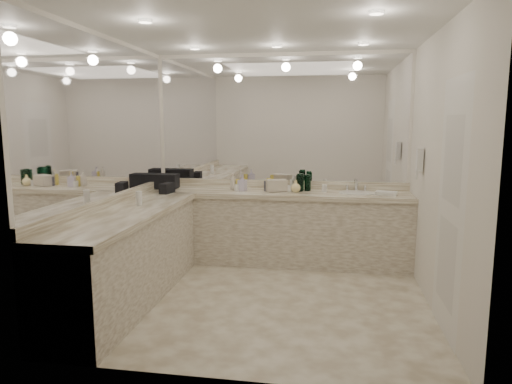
% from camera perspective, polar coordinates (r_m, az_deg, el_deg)
% --- Properties ---
extents(floor, '(3.20, 3.20, 0.00)m').
position_cam_1_polar(floor, '(4.70, 1.02, -13.04)').
color(floor, beige).
rests_on(floor, ground).
extents(ceiling, '(3.20, 3.20, 0.00)m').
position_cam_1_polar(ceiling, '(4.45, 1.11, 19.84)').
color(ceiling, white).
rests_on(ceiling, floor).
extents(wall_back, '(3.20, 0.02, 2.60)m').
position_cam_1_polar(wall_back, '(5.87, 3.15, 4.39)').
color(wall_back, silver).
rests_on(wall_back, floor).
extents(wall_left, '(0.02, 3.00, 2.60)m').
position_cam_1_polar(wall_left, '(4.88, -17.92, 3.09)').
color(wall_left, silver).
rests_on(wall_left, floor).
extents(wall_right, '(0.02, 3.00, 2.60)m').
position_cam_1_polar(wall_right, '(4.45, 21.92, 2.38)').
color(wall_right, silver).
rests_on(wall_right, floor).
extents(vanity_back_base, '(3.20, 0.60, 0.84)m').
position_cam_1_polar(vanity_back_base, '(5.71, 2.75, -4.67)').
color(vanity_back_base, silver).
rests_on(vanity_back_base, floor).
extents(vanity_back_top, '(3.20, 0.64, 0.06)m').
position_cam_1_polar(vanity_back_top, '(5.61, 2.78, -0.22)').
color(vanity_back_top, white).
rests_on(vanity_back_top, vanity_back_base).
extents(vanity_left_base, '(0.60, 2.40, 0.84)m').
position_cam_1_polar(vanity_left_base, '(4.65, -15.77, -8.15)').
color(vanity_left_base, silver).
rests_on(vanity_left_base, floor).
extents(vanity_left_top, '(0.64, 2.42, 0.06)m').
position_cam_1_polar(vanity_left_top, '(4.54, -15.89, -2.71)').
color(vanity_left_top, white).
rests_on(vanity_left_top, vanity_left_base).
extents(backsplash_back, '(3.20, 0.04, 0.10)m').
position_cam_1_polar(backsplash_back, '(5.89, 3.10, 0.98)').
color(backsplash_back, white).
rests_on(backsplash_back, vanity_back_top).
extents(backsplash_left, '(0.04, 3.00, 0.10)m').
position_cam_1_polar(backsplash_left, '(4.91, -17.52, -0.97)').
color(backsplash_left, white).
rests_on(backsplash_left, vanity_left_top).
extents(mirror_back, '(3.12, 0.01, 1.55)m').
position_cam_1_polar(mirror_back, '(5.84, 3.18, 9.03)').
color(mirror_back, white).
rests_on(mirror_back, wall_back).
extents(mirror_left, '(0.01, 2.92, 1.55)m').
position_cam_1_polar(mirror_left, '(4.85, -18.05, 8.68)').
color(mirror_left, white).
rests_on(mirror_left, wall_left).
extents(sink, '(0.44, 0.44, 0.03)m').
position_cam_1_polar(sink, '(5.59, 12.50, -0.19)').
color(sink, white).
rests_on(sink, vanity_back_top).
extents(faucet, '(0.24, 0.16, 0.14)m').
position_cam_1_polar(faucet, '(5.79, 12.41, 0.86)').
color(faucet, silver).
rests_on(faucet, vanity_back_top).
extents(wall_phone, '(0.06, 0.10, 0.24)m').
position_cam_1_polar(wall_phone, '(5.12, 19.77, 3.81)').
color(wall_phone, white).
rests_on(wall_phone, wall_right).
extents(door, '(0.02, 0.82, 2.10)m').
position_cam_1_polar(door, '(4.00, 23.08, -1.96)').
color(door, white).
rests_on(door, wall_right).
extents(black_toiletry_bag, '(0.32, 0.20, 0.18)m').
position_cam_1_polar(black_toiletry_bag, '(5.92, -11.26, 1.27)').
color(black_toiletry_bag, black).
rests_on(black_toiletry_bag, vanity_back_top).
extents(black_bag_spill, '(0.13, 0.23, 0.12)m').
position_cam_1_polar(black_bag_spill, '(5.56, -11.06, 0.48)').
color(black_bag_spill, black).
rests_on(black_bag_spill, vanity_left_top).
extents(cream_cosmetic_case, '(0.28, 0.24, 0.14)m').
position_cam_1_polar(cream_cosmetic_case, '(5.59, 2.54, 0.78)').
color(cream_cosmetic_case, beige).
rests_on(cream_cosmetic_case, vanity_back_top).
extents(hand_towel, '(0.27, 0.21, 0.04)m').
position_cam_1_polar(hand_towel, '(5.54, 15.96, -0.15)').
color(hand_towel, white).
rests_on(hand_towel, vanity_back_top).
extents(lotion_left, '(0.06, 0.06, 0.15)m').
position_cam_1_polar(lotion_left, '(4.81, -14.42, -0.74)').
color(lotion_left, white).
rests_on(lotion_left, vanity_left_top).
extents(soap_bottle_a, '(0.10, 0.10, 0.21)m').
position_cam_1_polar(soap_bottle_a, '(5.73, -2.89, 1.32)').
color(soap_bottle_a, beige).
rests_on(soap_bottle_a, vanity_back_top).
extents(soap_bottle_b, '(0.11, 0.11, 0.20)m').
position_cam_1_polar(soap_bottle_b, '(5.64, -1.72, 1.16)').
color(soap_bottle_b, silver).
rests_on(soap_bottle_b, vanity_back_top).
extents(soap_bottle_c, '(0.14, 0.14, 0.15)m').
position_cam_1_polar(soap_bottle_c, '(5.56, 5.00, 0.76)').
color(soap_bottle_c, '#F8E397').
rests_on(soap_bottle_c, vanity_back_top).
extents(green_bottle_0, '(0.07, 0.07, 0.21)m').
position_cam_1_polar(green_bottle_0, '(5.69, 5.63, 1.21)').
color(green_bottle_0, '#0E472B').
rests_on(green_bottle_0, vanity_back_top).
extents(green_bottle_1, '(0.07, 0.07, 0.22)m').
position_cam_1_polar(green_bottle_1, '(5.63, 5.52, 1.20)').
color(green_bottle_1, '#0E472B').
rests_on(green_bottle_1, vanity_back_top).
extents(green_bottle_2, '(0.07, 0.07, 0.20)m').
position_cam_1_polar(green_bottle_2, '(5.63, 5.40, 1.13)').
color(green_bottle_2, '#0E472B').
rests_on(green_bottle_2, vanity_back_top).
extents(green_bottle_3, '(0.07, 0.07, 0.20)m').
position_cam_1_polar(green_bottle_3, '(5.67, 6.42, 1.16)').
color(green_bottle_3, '#0E472B').
rests_on(green_bottle_3, vanity_back_top).
extents(green_bottle_4, '(0.06, 0.06, 0.19)m').
position_cam_1_polar(green_bottle_4, '(5.69, 6.56, 1.12)').
color(green_bottle_4, '#0E472B').
rests_on(green_bottle_4, vanity_back_top).
extents(amenity_bottle_0, '(0.05, 0.05, 0.06)m').
position_cam_1_polar(amenity_bottle_0, '(5.75, 3.49, 0.60)').
color(amenity_bottle_0, '#E0B28C').
rests_on(amenity_bottle_0, vanity_back_top).
extents(amenity_bottle_1, '(0.05, 0.05, 0.14)m').
position_cam_1_polar(amenity_bottle_1, '(5.73, 1.54, 1.00)').
color(amenity_bottle_1, '#F2D84C').
rests_on(amenity_bottle_1, vanity_back_top).
extents(amenity_bottle_2, '(0.06, 0.06, 0.09)m').
position_cam_1_polar(amenity_bottle_2, '(5.61, 8.56, 0.45)').
color(amenity_bottle_2, white).
rests_on(amenity_bottle_2, vanity_back_top).
extents(amenity_bottle_3, '(0.07, 0.07, 0.08)m').
position_cam_1_polar(amenity_bottle_3, '(5.64, -2.41, 0.55)').
color(amenity_bottle_3, white).
rests_on(amenity_bottle_3, vanity_back_top).
extents(amenity_bottle_4, '(0.05, 0.05, 0.14)m').
position_cam_1_polar(amenity_bottle_4, '(5.70, -2.30, 0.93)').
color(amenity_bottle_4, '#F2D84C').
rests_on(amenity_bottle_4, vanity_back_top).
extents(amenity_bottle_5, '(0.05, 0.05, 0.14)m').
position_cam_1_polar(amenity_bottle_5, '(5.68, 4.47, 0.88)').
color(amenity_bottle_5, white).
rests_on(amenity_bottle_5, vanity_back_top).
extents(amenity_bottle_6, '(0.04, 0.04, 0.08)m').
position_cam_1_polar(amenity_bottle_6, '(5.74, 5.14, 0.64)').
color(amenity_bottle_6, '#3F3F4C').
rests_on(amenity_bottle_6, vanity_back_top).
extents(amenity_bottle_7, '(0.06, 0.06, 0.07)m').
position_cam_1_polar(amenity_bottle_7, '(5.59, 4.20, 0.42)').
color(amenity_bottle_7, white).
rests_on(amenity_bottle_7, vanity_back_top).
extents(amenity_bottle_8, '(0.04, 0.04, 0.13)m').
position_cam_1_polar(amenity_bottle_8, '(5.62, 1.18, 0.75)').
color(amenity_bottle_8, '#3F3F4C').
rests_on(amenity_bottle_8, vanity_back_top).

